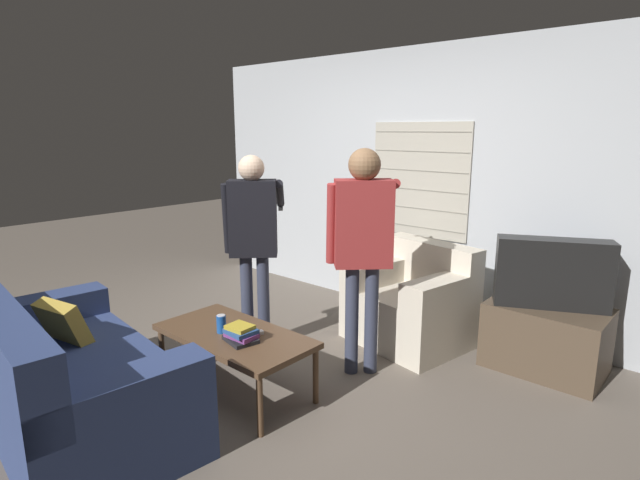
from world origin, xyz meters
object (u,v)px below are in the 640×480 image
Objects in this scene: armchair_beige at (412,303)px; soda_can at (221,324)px; spare_remote at (254,334)px; couch_blue at (66,378)px; tv at (552,273)px; person_right_standing at (363,234)px; coffee_table at (234,338)px; person_left_standing at (253,230)px; book_stack at (241,334)px.

soda_can is at bearing 81.50° from armchair_beige.
soda_can reaches higher than spare_remote.
armchair_beige is at bearing 76.24° from couch_blue.
person_right_standing reaches higher than tv.
armchair_beige is at bearing 96.27° from spare_remote.
coffee_table is 1.41× the size of tv.
soda_can is (-1.59, -1.81, -0.27)m from tv.
spare_remote is at bearing 25.16° from tv.
person_left_standing reaches higher than soda_can.
tv is at bearing -158.27° from armchair_beige.
tv is at bearing -2.24° from person_right_standing.
book_stack is 1.82× the size of spare_remote.
tv is at bearing 60.55° from couch_blue.
person_left_standing is (-0.43, 0.57, 0.62)m from coffee_table.
tv is 2.30m from book_stack.
book_stack is 1.97× the size of soda_can.
book_stack is (-1.38, -1.82, -0.28)m from tv.
armchair_beige is 4.25× the size of book_stack.
couch_blue is 13.96× the size of spare_remote.
person_left_standing is at bearing 5.82° from tv.
couch_blue is 15.06× the size of soda_can.
tv is 1.44m from person_right_standing.
soda_can is (-0.21, 0.01, 0.01)m from book_stack.
person_left_standing reaches higher than book_stack.
soda_can is (-0.55, -0.86, -0.57)m from person_right_standing.
person_left_standing reaches higher than spare_remote.
book_stack reaches higher than coffee_table.
person_left_standing reaches higher than tv.
person_right_standing is (0.93, 1.76, 0.75)m from couch_blue.
coffee_table is at bearing -165.35° from person_right_standing.
person_left_standing is at bearing 132.10° from book_stack.
person_right_standing is 13.29× the size of soda_can.
couch_blue is 1.80× the size of armchair_beige.
person_left_standing is at bearing 57.79° from armchair_beige.
person_right_standing is at bearing 100.90° from armchair_beige.
soda_can is at bearing -167.51° from person_right_standing.
coffee_table is (0.45, 0.95, 0.08)m from couch_blue.
soda_can is (0.37, 0.90, 0.18)m from couch_blue.
armchair_beige is 0.63× the size of person_right_standing.
person_right_standing is 6.76× the size of book_stack.
tv reaches higher than spare_remote.
couch_blue is at bearing 80.12° from armchair_beige.
tv is (1.97, 2.71, 0.45)m from couch_blue.
coffee_table is at bearing 157.83° from book_stack.
book_stack is at bearing -156.09° from person_right_standing.
person_right_standing is at bearing 59.44° from coffee_table.
couch_blue is 1.18× the size of person_left_standing.
armchair_beige is 1.65m from book_stack.
armchair_beige is (0.92, 2.50, 0.03)m from couch_blue.
coffee_table is at bearing -134.85° from spare_remote.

